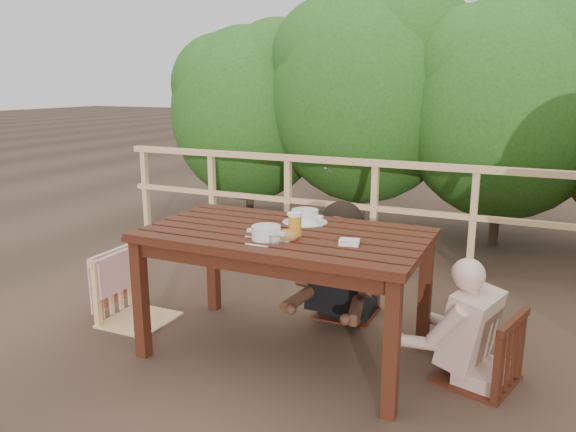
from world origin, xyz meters
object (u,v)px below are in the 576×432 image
at_px(soup_near, 266,234).
at_px(soup_far, 305,217).
at_px(woman, 350,226).
at_px(butter_tub, 349,244).
at_px(diner_right, 490,285).
at_px(chair_right, 482,313).
at_px(tumbler, 275,242).
at_px(chair_left, 136,259).
at_px(chair_far, 348,260).
at_px(table, 285,294).
at_px(beer_glass, 295,225).
at_px(bread_roll, 287,236).

distance_m(soup_near, soup_far, 0.48).
xyz_separation_m(woman, butter_tub, (0.29, -0.89, 0.14)).
distance_m(woman, diner_right, 1.21).
bearing_deg(soup_far, chair_right, -5.65).
xyz_separation_m(soup_near, tumbler, (0.11, -0.10, -0.01)).
relative_size(chair_left, chair_far, 1.11).
bearing_deg(chair_right, table, -66.94).
bearing_deg(chair_right, soup_near, -57.34).
height_order(beer_glass, butter_tub, beer_glass).
relative_size(chair_left, woman, 0.70).
height_order(soup_near, bread_roll, soup_near).
xyz_separation_m(woman, bread_roll, (-0.07, -0.93, 0.15)).
bearing_deg(chair_left, bread_roll, -97.57).
distance_m(chair_far, diner_right, 1.21).
bearing_deg(beer_glass, chair_left, 177.35).
height_order(chair_right, tumbler, tumbler).
distance_m(woman, butter_tub, 0.95).
bearing_deg(woman, soup_far, 73.95).
bearing_deg(diner_right, chair_far, 75.89).
relative_size(table, tumbler, 23.83).
distance_m(diner_right, tumbler, 1.23).
height_order(bread_roll, tumbler, bread_roll).
distance_m(chair_far, soup_far, 0.66).
height_order(chair_right, beer_glass, beer_glass).
height_order(chair_left, chair_right, chair_left).
distance_m(chair_far, chair_right, 1.17).
height_order(diner_right, bread_roll, diner_right).
xyz_separation_m(woman, tumbler, (-0.08, -1.08, 0.15)).
height_order(chair_far, diner_right, diner_right).
height_order(woman, tumbler, woman).
bearing_deg(chair_right, bread_roll, -57.97).
height_order(chair_far, chair_right, chair_far).
relative_size(table, woman, 1.26).
bearing_deg(soup_far, woman, 73.84).
distance_m(chair_far, beer_glass, 0.93).
height_order(table, soup_near, soup_near).
bearing_deg(woman, butter_tub, 108.27).
height_order(chair_right, soup_near, soup_near).
bearing_deg(table, bread_roll, -59.98).
xyz_separation_m(diner_right, tumbler, (-1.12, -0.46, 0.24)).
relative_size(chair_far, woman, 0.63).
height_order(table, butter_tub, butter_tub).
bearing_deg(tumbler, chair_right, 23.04).
bearing_deg(butter_tub, diner_right, 8.21).
bearing_deg(chair_left, table, -90.14).
height_order(woman, soup_far, woman).
height_order(diner_right, butter_tub, diner_right).
height_order(table, bread_roll, bread_roll).
relative_size(chair_far, tumbler, 11.78).
height_order(table, chair_left, chair_left).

